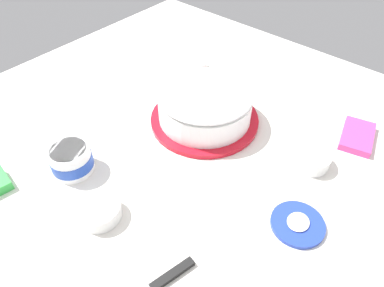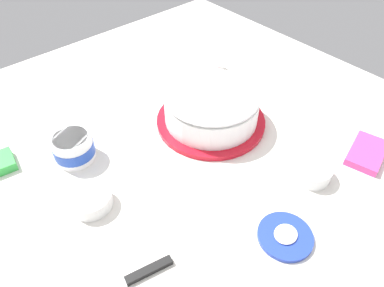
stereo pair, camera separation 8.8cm
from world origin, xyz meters
TOP-DOWN VIEW (x-y plane):
  - ground_plane at (0.00, 0.00)m, footprint 1.54×1.54m
  - frosted_cake at (0.19, 0.09)m, footprint 0.31×0.31m
  - frosting_tub at (-0.17, 0.22)m, footprint 0.10×0.10m
  - frosting_tub_lid at (0.05, -0.28)m, footprint 0.12×0.12m
  - spreading_knife at (-0.26, -0.15)m, footprint 0.23×0.07m
  - sprinkle_bowl_blue at (0.38, 0.28)m, footprint 0.08×0.08m
  - sprinkle_bowl_yellow at (-0.21, 0.06)m, footprint 0.10×0.10m
  - sprinkle_bowl_green at (0.23, -0.22)m, footprint 0.09×0.09m
  - candy_box_lower at (0.40, -0.27)m, footprint 0.15×0.11m

SIDE VIEW (x-z plane):
  - ground_plane at x=0.00m, z-range 0.00..0.00m
  - spreading_knife at x=-0.26m, z-range 0.00..0.01m
  - frosting_tub_lid at x=0.05m, z-range 0.00..0.01m
  - candy_box_lower at x=0.40m, z-range 0.00..0.02m
  - sprinkle_bowl_yellow at x=-0.21m, z-range 0.00..0.04m
  - sprinkle_bowl_blue at x=0.38m, z-range 0.00..0.04m
  - sprinkle_bowl_green at x=0.23m, z-range 0.00..0.04m
  - frosting_tub at x=-0.17m, z-range 0.00..0.07m
  - frosted_cake at x=0.19m, z-range 0.00..0.11m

